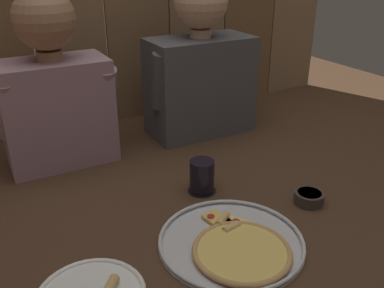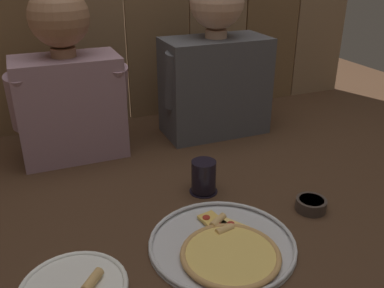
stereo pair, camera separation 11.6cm
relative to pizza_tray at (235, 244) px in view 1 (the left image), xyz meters
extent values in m
plane|color=#422B1C|center=(0.02, 0.14, -0.01)|extent=(3.20, 3.20, 0.00)
cylinder|color=silver|center=(0.00, 0.02, -0.01)|extent=(0.36, 0.36, 0.01)
torus|color=silver|center=(0.00, 0.02, 0.00)|extent=(0.36, 0.36, 0.01)
cylinder|color=#B23823|center=(0.00, -0.03, 0.00)|extent=(0.23, 0.23, 0.00)
cylinder|color=#EFC660|center=(0.00, -0.03, 0.00)|extent=(0.22, 0.22, 0.01)
torus|color=tan|center=(0.00, -0.03, 0.00)|extent=(0.24, 0.24, 0.01)
cube|color=#EABC56|center=(0.02, 0.10, 0.00)|extent=(0.06, 0.10, 0.01)
cylinder|color=tan|center=(0.03, 0.05, 0.01)|extent=(0.05, 0.03, 0.02)
cylinder|color=#A3281E|center=(0.00, 0.12, 0.01)|extent=(0.02, 0.02, 0.00)
cylinder|color=#A3281E|center=(0.02, 0.08, 0.01)|extent=(0.02, 0.02, 0.00)
cube|color=#F4D170|center=(0.05, 0.06, 0.00)|extent=(0.09, 0.10, 0.01)
cylinder|color=tan|center=(0.03, 0.10, 0.01)|extent=(0.06, 0.05, 0.02)
cylinder|color=#A3281E|center=(0.05, 0.07, 0.01)|extent=(0.02, 0.02, 0.00)
cylinder|color=tan|center=(-0.32, -0.01, 0.01)|extent=(0.06, 0.06, 0.02)
cylinder|color=black|center=(0.06, 0.27, -0.01)|extent=(0.09, 0.09, 0.01)
cylinder|color=black|center=(0.06, 0.27, 0.04)|extent=(0.07, 0.07, 0.10)
cylinder|color=#3D332D|center=(0.30, 0.06, 0.01)|extent=(0.09, 0.09, 0.03)
cylinder|color=#B23823|center=(0.30, 0.06, 0.02)|extent=(0.07, 0.07, 0.02)
cube|color=gray|center=(-0.26, 0.68, 0.17)|extent=(0.35, 0.20, 0.35)
cylinder|color=#9E7051|center=(-0.26, 0.68, 0.36)|extent=(0.08, 0.08, 0.03)
sphere|color=#9E7051|center=(-0.26, 0.68, 0.47)|extent=(0.19, 0.19, 0.19)
sphere|color=brown|center=(-0.26, 0.70, 0.48)|extent=(0.18, 0.18, 0.18)
cylinder|color=gray|center=(-0.41, 0.64, 0.22)|extent=(0.08, 0.13, 0.21)
cylinder|color=gray|center=(-0.10, 0.64, 0.22)|extent=(0.08, 0.13, 0.21)
cube|color=#4C4C51|center=(0.29, 0.68, 0.18)|extent=(0.40, 0.21, 0.37)
cylinder|color=#DBAD8E|center=(0.29, 0.68, 0.38)|extent=(0.08, 0.08, 0.03)
sphere|color=#DBAD8E|center=(0.29, 0.68, 0.49)|extent=(0.20, 0.20, 0.20)
cylinder|color=#4C4C51|center=(0.11, 0.64, 0.23)|extent=(0.08, 0.11, 0.21)
cylinder|color=#4C4C51|center=(0.47, 0.64, 0.23)|extent=(0.08, 0.12, 0.22)
camera|label=1|loc=(-0.49, -0.68, 0.66)|focal=39.34mm
camera|label=2|loc=(-0.39, -0.73, 0.66)|focal=39.34mm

